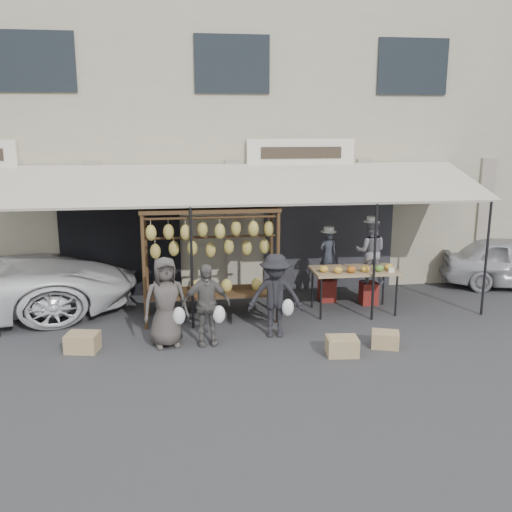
% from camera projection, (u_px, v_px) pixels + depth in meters
% --- Properties ---
extents(ground_plane, '(90.00, 90.00, 0.00)m').
position_uv_depth(ground_plane, '(254.00, 348.00, 9.80)').
color(ground_plane, '#2D2D30').
extents(shophouse, '(24.00, 6.15, 7.30)m').
position_uv_depth(shophouse, '(222.00, 129.00, 15.25)').
color(shophouse, gray).
rests_on(shophouse, ground_plane).
extents(awning, '(10.00, 2.35, 2.92)m').
position_uv_depth(awning, '(239.00, 185.00, 11.42)').
color(awning, beige).
rests_on(awning, ground_plane).
extents(banana_rack, '(2.60, 0.90, 2.24)m').
position_uv_depth(banana_rack, '(211.00, 242.00, 10.88)').
color(banana_rack, '#312013').
rests_on(banana_rack, ground_plane).
extents(produce_table, '(1.70, 0.90, 1.04)m').
position_uv_depth(produce_table, '(355.00, 271.00, 11.47)').
color(produce_table, tan).
rests_on(produce_table, ground_plane).
extents(vendor_left, '(0.43, 0.32, 1.08)m').
position_uv_depth(vendor_left, '(328.00, 255.00, 12.21)').
color(vendor_left, '#2C3039').
rests_on(vendor_left, stool_left).
extents(vendor_right, '(0.77, 0.68, 1.34)m').
position_uv_depth(vendor_right, '(370.00, 252.00, 11.97)').
color(vendor_right, slate).
rests_on(vendor_right, stool_right).
extents(customer_left, '(0.86, 0.66, 1.58)m').
position_uv_depth(customer_left, '(166.00, 302.00, 9.74)').
color(customer_left, '#433E3B').
rests_on(customer_left, ground_plane).
extents(customer_mid, '(0.87, 0.42, 1.44)m').
position_uv_depth(customer_mid, '(206.00, 305.00, 9.82)').
color(customer_mid, '#5B5855').
rests_on(customer_mid, ground_plane).
extents(customer_right, '(1.04, 0.67, 1.53)m').
position_uv_depth(customer_right, '(275.00, 296.00, 10.19)').
color(customer_right, black).
rests_on(customer_right, ground_plane).
extents(stool_left, '(0.40, 0.40, 0.48)m').
position_uv_depth(stool_left, '(327.00, 290.00, 12.39)').
color(stool_left, maroon).
rests_on(stool_left, ground_plane).
extents(stool_right, '(0.43, 0.43, 0.48)m').
position_uv_depth(stool_right, '(369.00, 293.00, 12.17)').
color(stool_right, maroon).
rests_on(stool_right, ground_plane).
extents(crate_near_a, '(0.54, 0.43, 0.31)m').
position_uv_depth(crate_near_a, '(342.00, 346.00, 9.48)').
color(crate_near_a, tan).
rests_on(crate_near_a, ground_plane).
extents(crate_near_b, '(0.55, 0.48, 0.28)m').
position_uv_depth(crate_near_b, '(385.00, 339.00, 9.82)').
color(crate_near_b, tan).
rests_on(crate_near_b, ground_plane).
extents(crate_far, '(0.59, 0.49, 0.32)m').
position_uv_depth(crate_far, '(83.00, 342.00, 9.64)').
color(crate_far, tan).
rests_on(crate_far, ground_plane).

